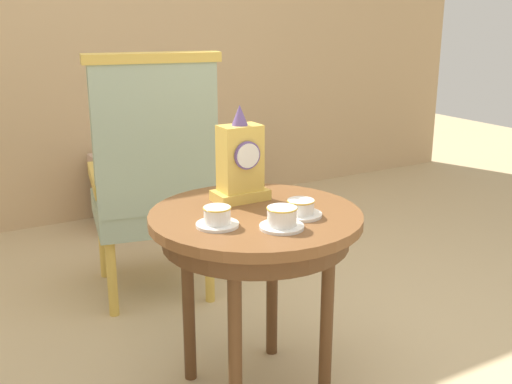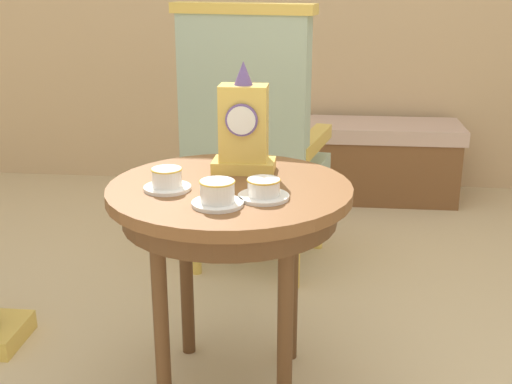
% 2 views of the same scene
% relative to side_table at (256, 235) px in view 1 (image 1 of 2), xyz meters
% --- Properties ---
extents(side_table, '(0.71, 0.71, 0.67)m').
position_rel_side_table_xyz_m(side_table, '(0.00, 0.00, 0.00)').
color(side_table, brown).
rests_on(side_table, ground).
extents(teacup_left, '(0.13, 0.13, 0.06)m').
position_rel_side_table_xyz_m(teacup_left, '(-0.17, -0.06, 0.11)').
color(teacup_left, white).
rests_on(teacup_left, side_table).
extents(teacup_right, '(0.14, 0.14, 0.07)m').
position_rel_side_table_xyz_m(teacup_right, '(-0.01, -0.17, 0.11)').
color(teacup_right, white).
rests_on(teacup_right, side_table).
extents(teacup_center, '(0.14, 0.14, 0.06)m').
position_rel_side_table_xyz_m(teacup_center, '(0.11, -0.11, 0.10)').
color(teacup_center, white).
rests_on(teacup_center, side_table).
extents(mantel_clock, '(0.19, 0.11, 0.34)m').
position_rel_side_table_xyz_m(mantel_clock, '(0.02, 0.15, 0.21)').
color(mantel_clock, gold).
rests_on(mantel_clock, side_table).
extents(armchair, '(0.64, 0.63, 1.14)m').
position_rel_side_table_xyz_m(armchair, '(-0.03, 0.86, 0.01)').
color(armchair, '#9EB299').
rests_on(armchair, ground).
extents(window_bench, '(1.03, 0.40, 0.44)m').
position_rel_side_table_xyz_m(window_bench, '(0.52, 1.92, -0.36)').
color(window_bench, '#CCA893').
rests_on(window_bench, ground).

